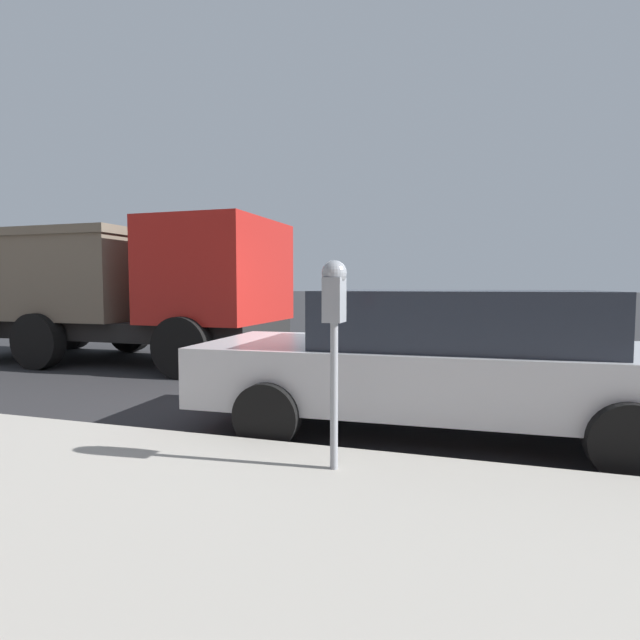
# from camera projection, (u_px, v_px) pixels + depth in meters

# --- Properties ---
(ground_plane) EXTENTS (220.00, 220.00, 0.00)m
(ground_plane) POSITION_uv_depth(u_px,v_px,m) (365.00, 404.00, 6.55)
(ground_plane) COLOR #2B2B2D
(parking_meter) EXTENTS (0.21, 0.19, 1.61)m
(parking_meter) POSITION_uv_depth(u_px,v_px,m) (334.00, 310.00, 3.78)
(parking_meter) COLOR gray
(parking_meter) RESTS_ON sidewalk
(car_silver) EXTENTS (2.26, 5.00, 1.50)m
(car_silver) POSITION_uv_depth(u_px,v_px,m) (442.00, 358.00, 5.22)
(car_silver) COLOR #B7BABF
(car_silver) RESTS_ON ground_plane
(dump_truck) EXTENTS (2.92, 6.89, 2.76)m
(dump_truck) POSITION_uv_depth(u_px,v_px,m) (113.00, 285.00, 10.18)
(dump_truck) COLOR black
(dump_truck) RESTS_ON ground_plane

